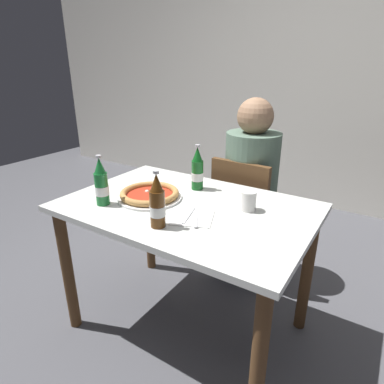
# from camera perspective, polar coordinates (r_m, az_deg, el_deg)

# --- Properties ---
(ground_plane) EXTENTS (8.00, 8.00, 0.00)m
(ground_plane) POSITION_cam_1_polar(r_m,az_deg,el_deg) (2.01, -0.83, -22.16)
(ground_plane) COLOR #4C4C51
(back_wall_tiled) EXTENTS (7.00, 0.10, 2.60)m
(back_wall_tiled) POSITION_cam_1_polar(r_m,az_deg,el_deg) (3.51, 20.46, 18.79)
(back_wall_tiled) COLOR silver
(back_wall_tiled) RESTS_ON ground_plane
(dining_table_main) EXTENTS (1.20, 0.80, 0.75)m
(dining_table_main) POSITION_cam_1_polar(r_m,az_deg,el_deg) (1.64, -0.95, -5.89)
(dining_table_main) COLOR silver
(dining_table_main) RESTS_ON ground_plane
(chair_behind_table) EXTENTS (0.42, 0.42, 0.85)m
(chair_behind_table) POSITION_cam_1_polar(r_m,az_deg,el_deg) (2.17, 9.30, -3.55)
(chair_behind_table) COLOR brown
(chair_behind_table) RESTS_ON ground_plane
(diner_seated) EXTENTS (0.34, 0.34, 1.21)m
(diner_seated) POSITION_cam_1_polar(r_m,az_deg,el_deg) (2.17, 10.08, -0.65)
(diner_seated) COLOR #2D3342
(diner_seated) RESTS_ON ground_plane
(pizza_margherita_near) EXTENTS (0.33, 0.33, 0.04)m
(pizza_margherita_near) POSITION_cam_1_polar(r_m,az_deg,el_deg) (1.67, -7.43, -0.47)
(pizza_margherita_near) COLOR white
(pizza_margherita_near) RESTS_ON dining_table_main
(beer_bottle_left) EXTENTS (0.07, 0.07, 0.25)m
(beer_bottle_left) POSITION_cam_1_polar(r_m,az_deg,el_deg) (1.35, -6.09, -2.04)
(beer_bottle_left) COLOR #512D0F
(beer_bottle_left) RESTS_ON dining_table_main
(beer_bottle_center) EXTENTS (0.07, 0.07, 0.25)m
(beer_bottle_center) POSITION_cam_1_polar(r_m,az_deg,el_deg) (1.76, 0.95, 3.74)
(beer_bottle_center) COLOR #14591E
(beer_bottle_center) RESTS_ON dining_table_main
(beer_bottle_right) EXTENTS (0.07, 0.07, 0.25)m
(beer_bottle_right) POSITION_cam_1_polar(r_m,az_deg,el_deg) (1.62, -15.58, 1.33)
(beer_bottle_right) COLOR #196B2D
(beer_bottle_right) RESTS_ON dining_table_main
(napkin_with_cutlery) EXTENTS (0.23, 0.23, 0.01)m
(napkin_with_cutlery) POSITION_cam_1_polar(r_m,az_deg,el_deg) (1.46, 0.09, -4.44)
(napkin_with_cutlery) COLOR white
(napkin_with_cutlery) RESTS_ON dining_table_main
(paper_cup) EXTENTS (0.07, 0.07, 0.09)m
(paper_cup) POSITION_cam_1_polar(r_m,az_deg,el_deg) (1.54, 9.83, -1.53)
(paper_cup) COLOR white
(paper_cup) RESTS_ON dining_table_main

